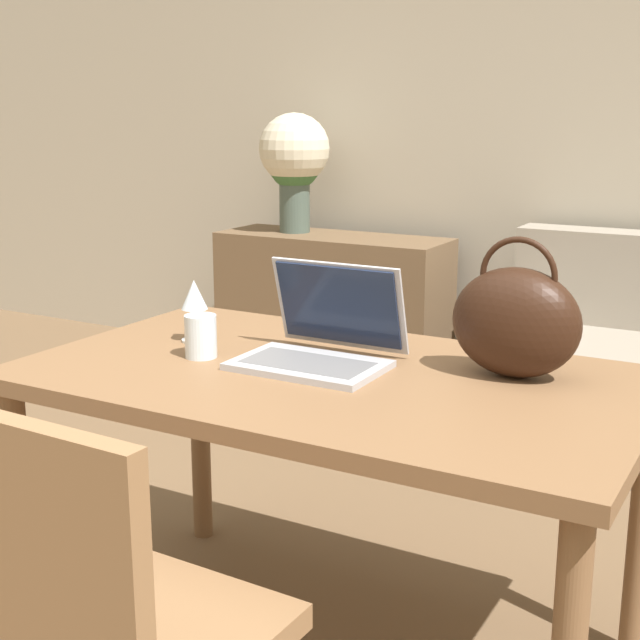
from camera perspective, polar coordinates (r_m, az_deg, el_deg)
name	(u,v)px	position (r m, az deg, el deg)	size (l,w,h in m)	color
wall_back	(560,103)	(4.24, 15.12, 13.25)	(10.00, 0.06, 2.70)	#BCB29E
dining_table	(331,406)	(2.09, 0.70, -5.50)	(1.44, 0.84, 0.74)	brown
chair	(105,626)	(1.59, -13.59, -18.51)	(0.45, 0.45, 0.89)	olive
sideboard	(332,309)	(4.38, 0.80, 0.70)	(1.14, 0.40, 0.73)	brown
laptop	(323,336)	(2.14, 0.20, -1.04)	(0.35, 0.30, 0.23)	#ADADB2
drinking_glass	(201,336)	(2.19, -7.64, -1.04)	(0.08, 0.08, 0.11)	silver
wine_glass	(194,299)	(2.33, -8.05, 1.37)	(0.07, 0.07, 0.16)	silver
handbag	(516,321)	(2.04, 12.43, -0.08)	(0.30, 0.16, 0.32)	black
flower_vase	(294,158)	(4.40, -1.66, 10.33)	(0.34, 0.34, 0.58)	#47564C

